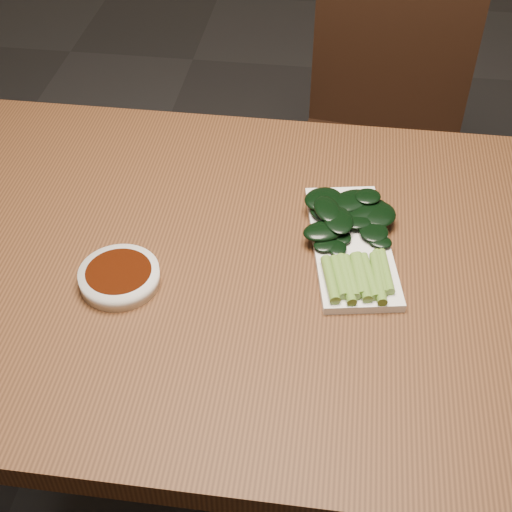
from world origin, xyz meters
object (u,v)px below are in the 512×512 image
object	(u,v)px
sauce_bowl	(119,277)
serving_plate	(351,245)
table	(262,291)
chair_far	(379,137)
gai_lan	(350,230)

from	to	relation	value
sauce_bowl	serving_plate	bearing A→B (deg)	19.85
table	chair_far	distance (m)	0.81
serving_plate	table	bearing A→B (deg)	-162.01
sauce_bowl	gai_lan	bearing A→B (deg)	22.57
gai_lan	table	bearing A→B (deg)	-155.17
chair_far	sauce_bowl	size ratio (longest dim) A/B	7.39
table	sauce_bowl	bearing A→B (deg)	-158.93
chair_far	table	bearing A→B (deg)	-97.84
table	gai_lan	distance (m)	0.17
chair_far	gai_lan	size ratio (longest dim) A/B	3.29
table	gai_lan	world-z (taller)	gai_lan
chair_far	serving_plate	size ratio (longest dim) A/B	3.01
serving_plate	gai_lan	distance (m)	0.02
table	gai_lan	bearing A→B (deg)	24.83
sauce_bowl	table	bearing A→B (deg)	21.07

